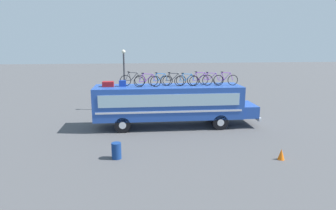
{
  "coord_description": "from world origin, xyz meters",
  "views": [
    {
      "loc": [
        -2.02,
        -19.74,
        5.8
      ],
      "look_at": [
        -0.01,
        0.0,
        1.52
      ],
      "focal_mm": 31.82,
      "sensor_mm": 36.0,
      "label": 1
    }
  ],
  "objects_px": {
    "luggage_bag_1": "(108,84)",
    "rooftop_bicycle_7": "(211,79)",
    "rooftop_bicycle_3": "(160,80)",
    "street_lamp": "(124,74)",
    "rooftop_bicycle_8": "(226,80)",
    "rooftop_bicycle_4": "(173,80)",
    "rooftop_bicycle_5": "(187,80)",
    "rooftop_bicycle_6": "(200,80)",
    "rooftop_bicycle_1": "(133,80)",
    "traffic_cone": "(281,154)",
    "bus": "(171,102)",
    "trash_bin": "(116,151)",
    "rooftop_bicycle_2": "(147,81)",
    "luggage_bag_2": "(123,83)"
  },
  "relations": [
    {
      "from": "rooftop_bicycle_1",
      "to": "rooftop_bicycle_4",
      "type": "relative_size",
      "value": 0.99
    },
    {
      "from": "rooftop_bicycle_3",
      "to": "traffic_cone",
      "type": "height_order",
      "value": "rooftop_bicycle_3"
    },
    {
      "from": "street_lamp",
      "to": "rooftop_bicycle_7",
      "type": "bearing_deg",
      "value": -38.95
    },
    {
      "from": "rooftop_bicycle_4",
      "to": "luggage_bag_2",
      "type": "bearing_deg",
      "value": -179.96
    },
    {
      "from": "luggage_bag_2",
      "to": "rooftop_bicycle_8",
      "type": "xyz_separation_m",
      "value": [
        6.93,
        -0.29,
        0.19
      ]
    },
    {
      "from": "bus",
      "to": "trash_bin",
      "type": "xyz_separation_m",
      "value": [
        -3.38,
        -5.45,
        -1.3
      ]
    },
    {
      "from": "luggage_bag_1",
      "to": "rooftop_bicycle_4",
      "type": "relative_size",
      "value": 0.42
    },
    {
      "from": "rooftop_bicycle_1",
      "to": "traffic_cone",
      "type": "distance_m",
      "value": 10.33
    },
    {
      "from": "traffic_cone",
      "to": "rooftop_bicycle_6",
      "type": "bearing_deg",
      "value": 114.49
    },
    {
      "from": "rooftop_bicycle_7",
      "to": "rooftop_bicycle_8",
      "type": "bearing_deg",
      "value": -32.47
    },
    {
      "from": "rooftop_bicycle_4",
      "to": "rooftop_bicycle_8",
      "type": "relative_size",
      "value": 1.02
    },
    {
      "from": "rooftop_bicycle_3",
      "to": "rooftop_bicycle_6",
      "type": "relative_size",
      "value": 0.95
    },
    {
      "from": "bus",
      "to": "rooftop_bicycle_3",
      "type": "bearing_deg",
      "value": 173.33
    },
    {
      "from": "rooftop_bicycle_5",
      "to": "luggage_bag_2",
      "type": "bearing_deg",
      "value": 176.3
    },
    {
      "from": "luggage_bag_2",
      "to": "traffic_cone",
      "type": "distance_m",
      "value": 10.71
    },
    {
      "from": "rooftop_bicycle_1",
      "to": "rooftop_bicycle_4",
      "type": "xyz_separation_m",
      "value": [
        2.73,
        -0.09,
        -0.02
      ]
    },
    {
      "from": "rooftop_bicycle_7",
      "to": "street_lamp",
      "type": "distance_m",
      "value": 7.92
    },
    {
      "from": "bus",
      "to": "trash_bin",
      "type": "distance_m",
      "value": 6.55
    },
    {
      "from": "rooftop_bicycle_3",
      "to": "street_lamp",
      "type": "distance_m",
      "value": 5.87
    },
    {
      "from": "rooftop_bicycle_1",
      "to": "rooftop_bicycle_2",
      "type": "bearing_deg",
      "value": -29.14
    },
    {
      "from": "rooftop_bicycle_1",
      "to": "trash_bin",
      "type": "relative_size",
      "value": 2.08
    },
    {
      "from": "rooftop_bicycle_7",
      "to": "rooftop_bicycle_2",
      "type": "bearing_deg",
      "value": -170.9
    },
    {
      "from": "rooftop_bicycle_7",
      "to": "rooftop_bicycle_8",
      "type": "xyz_separation_m",
      "value": [
        0.88,
        -0.56,
        0.03
      ]
    },
    {
      "from": "rooftop_bicycle_3",
      "to": "traffic_cone",
      "type": "bearing_deg",
      "value": -49.61
    },
    {
      "from": "rooftop_bicycle_4",
      "to": "street_lamp",
      "type": "height_order",
      "value": "street_lamp"
    },
    {
      "from": "bus",
      "to": "rooftop_bicycle_7",
      "type": "xyz_separation_m",
      "value": [
        2.8,
        0.35,
        1.5
      ]
    },
    {
      "from": "luggage_bag_1",
      "to": "rooftop_bicycle_7",
      "type": "xyz_separation_m",
      "value": [
        7.0,
        0.29,
        0.2
      ]
    },
    {
      "from": "luggage_bag_2",
      "to": "rooftop_bicycle_2",
      "type": "xyz_separation_m",
      "value": [
        1.63,
        -0.44,
        0.19
      ]
    },
    {
      "from": "rooftop_bicycle_7",
      "to": "rooftop_bicycle_6",
      "type": "bearing_deg",
      "value": -151.65
    },
    {
      "from": "rooftop_bicycle_4",
      "to": "rooftop_bicycle_6",
      "type": "height_order",
      "value": "rooftop_bicycle_6"
    },
    {
      "from": "luggage_bag_1",
      "to": "rooftop_bicycle_3",
      "type": "relative_size",
      "value": 0.44
    },
    {
      "from": "rooftop_bicycle_5",
      "to": "street_lamp",
      "type": "bearing_deg",
      "value": 128.37
    },
    {
      "from": "rooftop_bicycle_1",
      "to": "rooftop_bicycle_6",
      "type": "xyz_separation_m",
      "value": [
        4.51,
        -0.29,
        -0.01
      ]
    },
    {
      "from": "rooftop_bicycle_4",
      "to": "rooftop_bicycle_7",
      "type": "relative_size",
      "value": 1.02
    },
    {
      "from": "rooftop_bicycle_6",
      "to": "rooftop_bicycle_8",
      "type": "xyz_separation_m",
      "value": [
        1.75,
        -0.09,
        -0.01
      ]
    },
    {
      "from": "rooftop_bicycle_5",
      "to": "rooftop_bicycle_6",
      "type": "xyz_separation_m",
      "value": [
        0.92,
        0.08,
        0.03
      ]
    },
    {
      "from": "luggage_bag_1",
      "to": "street_lamp",
      "type": "distance_m",
      "value": 5.33
    },
    {
      "from": "rooftop_bicycle_6",
      "to": "luggage_bag_2",
      "type": "bearing_deg",
      "value": 177.82
    },
    {
      "from": "rooftop_bicycle_1",
      "to": "rooftop_bicycle_7",
      "type": "distance_m",
      "value": 5.38
    },
    {
      "from": "rooftop_bicycle_1",
      "to": "traffic_cone",
      "type": "height_order",
      "value": "rooftop_bicycle_1"
    },
    {
      "from": "rooftop_bicycle_2",
      "to": "rooftop_bicycle_4",
      "type": "bearing_deg",
      "value": 13.92
    },
    {
      "from": "rooftop_bicycle_6",
      "to": "rooftop_bicycle_5",
      "type": "bearing_deg",
      "value": -175.11
    },
    {
      "from": "street_lamp",
      "to": "rooftop_bicycle_6",
      "type": "bearing_deg",
      "value": -45.83
    },
    {
      "from": "luggage_bag_1",
      "to": "street_lamp",
      "type": "xyz_separation_m",
      "value": [
        0.84,
        5.27,
        0.06
      ]
    },
    {
      "from": "rooftop_bicycle_1",
      "to": "rooftop_bicycle_2",
      "type": "xyz_separation_m",
      "value": [
        0.95,
        -0.53,
        -0.01
      ]
    },
    {
      "from": "rooftop_bicycle_5",
      "to": "rooftop_bicycle_6",
      "type": "relative_size",
      "value": 0.96
    },
    {
      "from": "rooftop_bicycle_8",
      "to": "traffic_cone",
      "type": "height_order",
      "value": "rooftop_bicycle_8"
    },
    {
      "from": "rooftop_bicycle_3",
      "to": "rooftop_bicycle_6",
      "type": "distance_m",
      "value": 2.67
    },
    {
      "from": "rooftop_bicycle_4",
      "to": "rooftop_bicycle_5",
      "type": "xyz_separation_m",
      "value": [
        0.86,
        -0.28,
        -0.01
      ]
    },
    {
      "from": "luggage_bag_1",
      "to": "rooftop_bicycle_8",
      "type": "distance_m",
      "value": 7.88
    }
  ]
}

